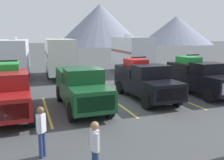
{
  "coord_description": "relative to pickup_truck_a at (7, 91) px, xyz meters",
  "views": [
    {
      "loc": [
        -4.86,
        -12.58,
        3.85
      ],
      "look_at": [
        0.0,
        1.2,
        1.2
      ],
      "focal_mm": 39.62,
      "sensor_mm": 36.0,
      "label": 1
    }
  ],
  "objects": [
    {
      "name": "lot_stripe_c",
      "position": [
        5.75,
        0.17,
        -1.21
      ],
      "size": [
        0.12,
        5.5,
        0.01
      ],
      "primitive_type": "cube",
      "color": "gold",
      "rests_on": "ground"
    },
    {
      "name": "camper_trailer_a",
      "position": [
        -0.14,
        11.18,
        0.77
      ],
      "size": [
        2.91,
        8.7,
        3.75
      ],
      "color": "silver",
      "rests_on": "ground"
    },
    {
      "name": "mountain_ridge",
      "position": [
        10.58,
        77.7,
        5.89
      ],
      "size": [
        135.1,
        38.2,
        17.42
      ],
      "color": "gray",
      "rests_on": "ground"
    },
    {
      "name": "camper_trailer_c",
      "position": [
        11.24,
        10.81,
        0.87
      ],
      "size": [
        2.7,
        7.73,
        3.96
      ],
      "color": "silver",
      "rests_on": "ground"
    },
    {
      "name": "pickup_truck_c",
      "position": [
        7.7,
        0.73,
        -0.04
      ],
      "size": [
        2.16,
        5.55,
        2.52
      ],
      "color": "black",
      "rests_on": "ground"
    },
    {
      "name": "ground_plane",
      "position": [
        5.75,
        -0.03,
        -1.21
      ],
      "size": [
        240.0,
        240.0,
        0.0
      ],
      "primitive_type": "plane",
      "color": "#3F4244"
    },
    {
      "name": "person_a",
      "position": [
        2.52,
        -6.65,
        -0.27
      ],
      "size": [
        0.22,
        0.36,
        1.63
      ],
      "color": "navy",
      "rests_on": "ground"
    },
    {
      "name": "pickup_truck_d",
      "position": [
        11.71,
        0.65,
        -0.03
      ],
      "size": [
        2.16,
        5.39,
        2.57
      ],
      "color": "black",
      "rests_on": "ground"
    },
    {
      "name": "person_b",
      "position": [
        1.25,
        -4.94,
        -0.24
      ],
      "size": [
        0.31,
        0.31,
        1.68
      ],
      "color": "navy",
      "rests_on": "ground"
    },
    {
      "name": "lot_stripe_b",
      "position": [
        1.8,
        0.17,
        -1.21
      ],
      "size": [
        0.12,
        5.5,
        0.01
      ],
      "primitive_type": "cube",
      "color": "gold",
      "rests_on": "ground"
    },
    {
      "name": "pickup_truck_b",
      "position": [
        3.62,
        0.11,
        -0.07
      ],
      "size": [
        2.12,
        5.65,
        2.2
      ],
      "color": "#144723",
      "rests_on": "ground"
    },
    {
      "name": "lot_stripe_d",
      "position": [
        9.7,
        0.17,
        -1.21
      ],
      "size": [
        0.12,
        5.5,
        0.01
      ],
      "primitive_type": "cube",
      "color": "gold",
      "rests_on": "ground"
    },
    {
      "name": "pickup_truck_a",
      "position": [
        0.0,
        0.0,
        0.0
      ],
      "size": [
        2.24,
        5.23,
        2.63
      ],
      "color": "maroon",
      "rests_on": "ground"
    },
    {
      "name": "camper_trailer_b",
      "position": [
        3.89,
        10.49,
        0.8
      ],
      "size": [
        2.65,
        8.19,
        3.82
      ],
      "color": "silver",
      "rests_on": "ground"
    }
  ]
}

